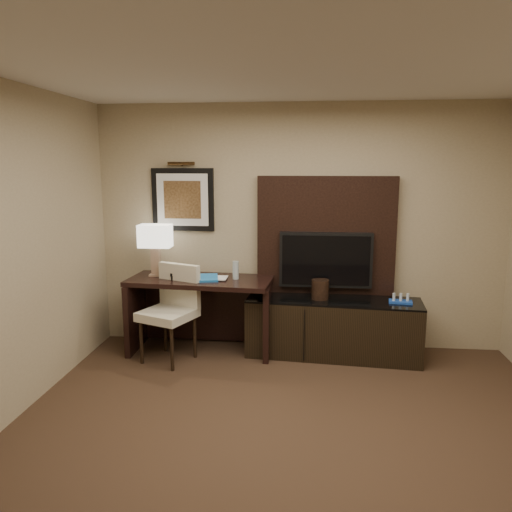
# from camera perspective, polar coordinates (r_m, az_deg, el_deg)

# --- Properties ---
(floor) EXTENTS (4.50, 5.00, 0.01)m
(floor) POSITION_cam_1_polar(r_m,az_deg,el_deg) (3.66, 3.76, -23.72)
(floor) COLOR #342217
(floor) RESTS_ON ground
(ceiling) EXTENTS (4.50, 5.00, 0.01)m
(ceiling) POSITION_cam_1_polar(r_m,az_deg,el_deg) (3.09, 4.41, 22.56)
(ceiling) COLOR silver
(ceiling) RESTS_ON wall_back
(wall_back) EXTENTS (4.50, 0.01, 2.70)m
(wall_back) POSITION_cam_1_polar(r_m,az_deg,el_deg) (5.57, 4.90, 3.27)
(wall_back) COLOR tan
(wall_back) RESTS_ON floor
(desk) EXTENTS (1.59, 0.78, 0.82)m
(desk) POSITION_cam_1_polar(r_m,az_deg,el_deg) (5.55, -6.31, -6.72)
(desk) COLOR black
(desk) RESTS_ON floor
(credenza) EXTENTS (1.87, 0.66, 0.63)m
(credenza) POSITION_cam_1_polar(r_m,az_deg,el_deg) (5.47, 8.78, -8.11)
(credenza) COLOR black
(credenza) RESTS_ON floor
(tv_wall_panel) EXTENTS (1.50, 0.12, 1.30)m
(tv_wall_panel) POSITION_cam_1_polar(r_m,az_deg,el_deg) (5.52, 7.99, 2.30)
(tv_wall_panel) COLOR black
(tv_wall_panel) RESTS_ON wall_back
(tv) EXTENTS (1.00, 0.08, 0.60)m
(tv) POSITION_cam_1_polar(r_m,az_deg,el_deg) (5.47, 7.96, -0.44)
(tv) COLOR black
(tv) RESTS_ON tv_wall_panel
(artwork) EXTENTS (0.70, 0.04, 0.70)m
(artwork) POSITION_cam_1_polar(r_m,az_deg,el_deg) (5.69, -8.35, 6.38)
(artwork) COLOR black
(artwork) RESTS_ON wall_back
(picture_light) EXTENTS (0.04, 0.04, 0.30)m
(picture_light) POSITION_cam_1_polar(r_m,az_deg,el_deg) (5.64, -8.55, 10.41)
(picture_light) COLOR #3C2713
(picture_light) RESTS_ON wall_back
(desk_chair) EXTENTS (0.67, 0.71, 1.03)m
(desk_chair) POSITION_cam_1_polar(r_m,az_deg,el_deg) (5.30, -10.07, -6.49)
(desk_chair) COLOR beige
(desk_chair) RESTS_ON floor
(table_lamp) EXTENTS (0.38, 0.23, 0.59)m
(table_lamp) POSITION_cam_1_polar(r_m,az_deg,el_deg) (5.60, -11.40, 0.74)
(table_lamp) COLOR #9C7B61
(table_lamp) RESTS_ON desk
(desk_phone) EXTENTS (0.20, 0.18, 0.10)m
(desk_phone) POSITION_cam_1_polar(r_m,az_deg,el_deg) (5.44, -8.45, -2.09)
(desk_phone) COLOR black
(desk_phone) RESTS_ON desk
(blue_folder) EXTENTS (0.32, 0.39, 0.02)m
(blue_folder) POSITION_cam_1_polar(r_m,az_deg,el_deg) (5.41, -5.75, -2.50)
(blue_folder) COLOR #1A63AC
(blue_folder) RESTS_ON desk
(book) EXTENTS (0.16, 0.02, 0.22)m
(book) POSITION_cam_1_polar(r_m,az_deg,el_deg) (5.37, -5.06, -1.52)
(book) COLOR #A0947D
(book) RESTS_ON desk
(water_bottle) EXTENTS (0.08, 0.08, 0.20)m
(water_bottle) POSITION_cam_1_polar(r_m,az_deg,el_deg) (5.36, -2.34, -1.63)
(water_bottle) COLOR #B0C2C7
(water_bottle) RESTS_ON desk
(ice_bucket) EXTENTS (0.22, 0.22, 0.21)m
(ice_bucket) POSITION_cam_1_polar(r_m,az_deg,el_deg) (5.35, 7.34, -3.80)
(ice_bucket) COLOR black
(ice_bucket) RESTS_ON credenza
(minibar_tray) EXTENTS (0.25, 0.17, 0.08)m
(minibar_tray) POSITION_cam_1_polar(r_m,az_deg,el_deg) (5.39, 16.21, -4.71)
(minibar_tray) COLOR #1944A8
(minibar_tray) RESTS_ON credenza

